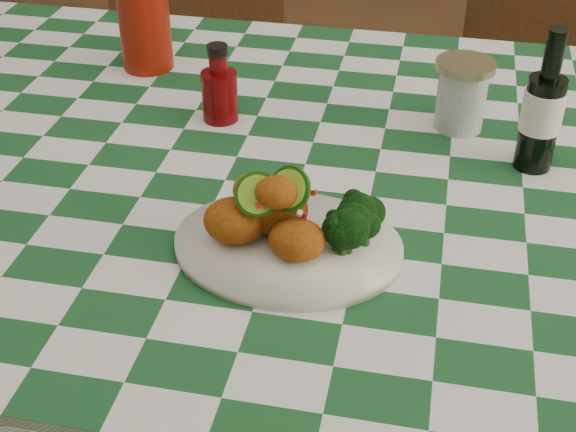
% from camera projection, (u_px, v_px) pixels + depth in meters
% --- Properties ---
extents(dining_table, '(1.66, 1.06, 0.79)m').
position_uv_depth(dining_table, '(302.00, 358.00, 1.39)').
color(dining_table, '#195026').
rests_on(dining_table, ground).
extents(plate, '(0.29, 0.23, 0.02)m').
position_uv_depth(plate, '(288.00, 247.00, 0.99)').
color(plate, white).
rests_on(plate, dining_table).
extents(fried_chicken_pile, '(0.14, 0.10, 0.09)m').
position_uv_depth(fried_chicken_pile, '(278.00, 209.00, 0.96)').
color(fried_chicken_pile, '#A4520F').
rests_on(fried_chicken_pile, plate).
extents(broccoli_side, '(0.08, 0.08, 0.06)m').
position_uv_depth(broccoli_side, '(353.00, 224.00, 0.96)').
color(broccoli_side, black).
rests_on(broccoli_side, plate).
extents(red_tumbler, '(0.12, 0.12, 0.16)m').
position_uv_depth(red_tumbler, '(145.00, 25.00, 1.39)').
color(red_tumbler, maroon).
rests_on(red_tumbler, dining_table).
extents(ketchup_bottle, '(0.07, 0.07, 0.12)m').
position_uv_depth(ketchup_bottle, '(219.00, 83.00, 1.24)').
color(ketchup_bottle, '#5A0405').
rests_on(ketchup_bottle, dining_table).
extents(mason_jar, '(0.12, 0.12, 0.11)m').
position_uv_depth(mason_jar, '(462.00, 95.00, 1.22)').
color(mason_jar, '#B2BCBA').
rests_on(mason_jar, dining_table).
extents(beer_bottle, '(0.07, 0.07, 0.21)m').
position_uv_depth(beer_bottle, '(544.00, 101.00, 1.10)').
color(beer_bottle, black).
rests_on(beer_bottle, dining_table).
extents(wooden_chair_left, '(0.47, 0.49, 1.02)m').
position_uv_depth(wooden_chair_left, '(176.00, 89.00, 1.98)').
color(wooden_chair_left, '#472814').
rests_on(wooden_chair_left, ground).
extents(wooden_chair_right, '(0.55, 0.56, 0.91)m').
position_uv_depth(wooden_chair_right, '(509.00, 136.00, 1.89)').
color(wooden_chair_right, '#472814').
rests_on(wooden_chair_right, ground).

